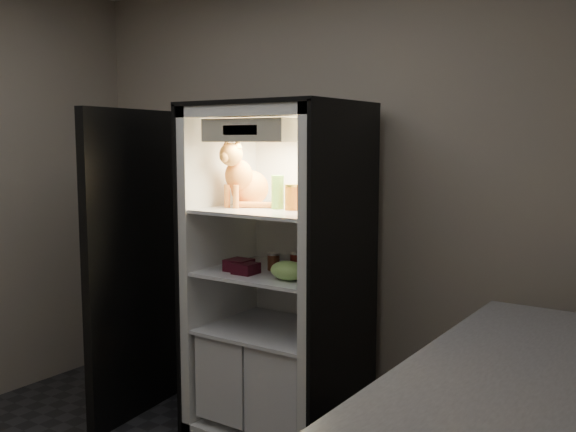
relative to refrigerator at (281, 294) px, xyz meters
The scene contains 16 objects.
room_shell 1.61m from the refrigerator, 90.00° to the right, with size 3.60×3.60×3.60m.
refrigerator is the anchor object (origin of this frame).
fridge_door 0.91m from the refrigerator, 160.03° to the right, with size 0.17×0.87×1.85m.
tabby_cat 0.69m from the refrigerator, 168.52° to the right, with size 0.33×0.38×0.40m.
parmesan_shaker 0.59m from the refrigerator, 73.13° to the right, with size 0.07×0.07×0.19m.
mayo_tub 0.57m from the refrigerator, 56.99° to the left, with size 0.09×0.09×0.12m.
salsa_jar 0.58m from the refrigerator, 26.44° to the right, with size 0.08×0.08×0.14m.
pepper_jar 0.66m from the refrigerator, ahead, with size 0.11×0.11×0.18m.
cream_carton 0.67m from the refrigerator, 30.01° to the right, with size 0.08×0.08×0.13m, color white.
soda_can_a 0.27m from the refrigerator, 10.58° to the left, with size 0.07×0.07×0.12m.
soda_can_b 0.36m from the refrigerator, ahead, with size 0.07×0.07×0.13m.
soda_can_c 0.29m from the refrigerator, 31.03° to the right, with size 0.07×0.07×0.12m.
condiment_jar 0.20m from the refrigerator, 110.46° to the right, with size 0.07×0.07×0.10m.
grape_bag 0.36m from the refrigerator, 47.45° to the right, with size 0.20×0.15×0.10m, color #9AD061.
berry_box_left 0.30m from the refrigerator, 133.20° to the right, with size 0.13×0.13×0.07m, color #450B1A.
berry_box_right 0.29m from the refrigerator, 111.35° to the right, with size 0.12×0.12×0.06m, color #450B1A.
Camera 1 is at (2.05, -1.56, 1.67)m, focal length 40.00 mm.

